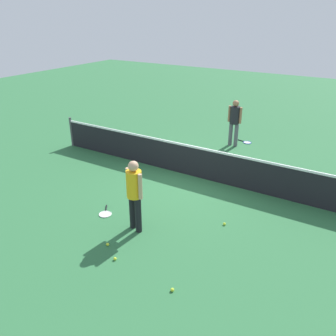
% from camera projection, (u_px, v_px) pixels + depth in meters
% --- Properties ---
extents(ground_plane, '(40.00, 40.00, 0.00)m').
position_uv_depth(ground_plane, '(192.00, 176.00, 10.53)').
color(ground_plane, '#2D6B3D').
extents(court_net, '(10.09, 0.09, 1.07)m').
position_uv_depth(court_net, '(193.00, 161.00, 10.32)').
color(court_net, '#4C4C51').
rests_on(court_net, ground_plane).
extents(player_near_side, '(0.52, 0.42, 1.70)m').
position_uv_depth(player_near_side, '(134.00, 190.00, 7.54)').
color(player_near_side, black).
rests_on(player_near_side, ground_plane).
extents(player_far_side, '(0.52, 0.35, 1.70)m').
position_uv_depth(player_far_side, '(235.00, 119.00, 12.47)').
color(player_far_side, '#595960').
rests_on(player_far_side, ground_plane).
extents(tennis_racket_near_player, '(0.48, 0.57, 0.03)m').
position_uv_depth(tennis_racket_near_player, '(105.00, 214.00, 8.54)').
color(tennis_racket_near_player, white).
rests_on(tennis_racket_near_player, ground_plane).
extents(tennis_racket_far_player, '(0.61, 0.38, 0.03)m').
position_uv_depth(tennis_racket_far_player, '(247.00, 142.00, 13.16)').
color(tennis_racket_far_player, blue).
rests_on(tennis_racket_far_player, ground_plane).
extents(tennis_ball_near_player, '(0.07, 0.07, 0.07)m').
position_uv_depth(tennis_ball_near_player, '(108.00, 244.00, 7.38)').
color(tennis_ball_near_player, '#C6E033').
rests_on(tennis_ball_near_player, ground_plane).
extents(tennis_ball_by_net, '(0.07, 0.07, 0.07)m').
position_uv_depth(tennis_ball_by_net, '(115.00, 259.00, 6.96)').
color(tennis_ball_by_net, '#C6E033').
rests_on(tennis_ball_by_net, ground_plane).
extents(tennis_ball_midcourt, '(0.07, 0.07, 0.07)m').
position_uv_depth(tennis_ball_midcourt, '(224.00, 224.00, 8.09)').
color(tennis_ball_midcourt, '#C6E033').
rests_on(tennis_ball_midcourt, ground_plane).
extents(tennis_ball_baseline, '(0.07, 0.07, 0.07)m').
position_uv_depth(tennis_ball_baseline, '(172.00, 290.00, 6.18)').
color(tennis_ball_baseline, '#C6E033').
rests_on(tennis_ball_baseline, ground_plane).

